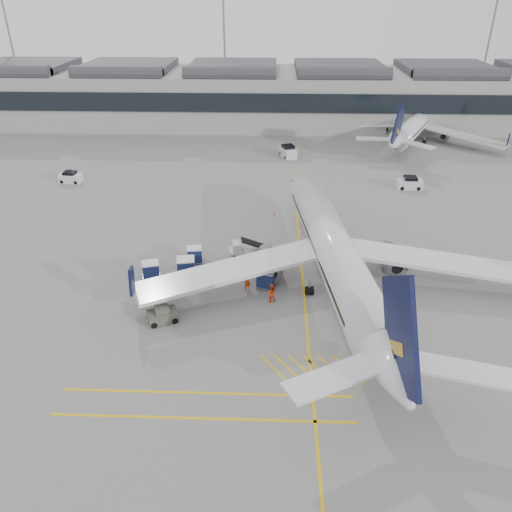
{
  "coord_description": "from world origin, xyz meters",
  "views": [
    {
      "loc": [
        6.74,
        -37.8,
        27.21
      ],
      "look_at": [
        5.22,
        4.33,
        4.0
      ],
      "focal_mm": 35.0,
      "sensor_mm": 36.0,
      "label": 1
    }
  ],
  "objects_px": {
    "airliner_main": "(335,253)",
    "pushback_tug": "(163,315)",
    "baggage_cart_a": "(267,278)",
    "ramp_agent_b": "(271,293)",
    "belt_loader": "(247,251)",
    "ramp_agent_a": "(247,281)"
  },
  "relations": [
    {
      "from": "airliner_main",
      "to": "belt_loader",
      "type": "xyz_separation_m",
      "value": [
        -9.08,
        5.51,
        -2.81
      ]
    },
    {
      "from": "airliner_main",
      "to": "baggage_cart_a",
      "type": "height_order",
      "value": "airliner_main"
    },
    {
      "from": "belt_loader",
      "to": "ramp_agent_a",
      "type": "xyz_separation_m",
      "value": [
        0.4,
        -7.2,
        0.36
      ]
    },
    {
      "from": "ramp_agent_b",
      "to": "pushback_tug",
      "type": "height_order",
      "value": "ramp_agent_b"
    },
    {
      "from": "airliner_main",
      "to": "ramp_agent_a",
      "type": "height_order",
      "value": "airliner_main"
    },
    {
      "from": "ramp_agent_b",
      "to": "belt_loader",
      "type": "bearing_deg",
      "value": -85.77
    },
    {
      "from": "airliner_main",
      "to": "pushback_tug",
      "type": "distance_m",
      "value": 17.91
    },
    {
      "from": "ramp_agent_b",
      "to": "airliner_main",
      "type": "bearing_deg",
      "value": -162.38
    },
    {
      "from": "baggage_cart_a",
      "to": "pushback_tug",
      "type": "height_order",
      "value": "baggage_cart_a"
    },
    {
      "from": "airliner_main",
      "to": "ramp_agent_b",
      "type": "relative_size",
      "value": 22.7
    },
    {
      "from": "pushback_tug",
      "to": "belt_loader",
      "type": "bearing_deg",
      "value": 38.14
    },
    {
      "from": "belt_loader",
      "to": "ramp_agent_a",
      "type": "relative_size",
      "value": 2.7
    },
    {
      "from": "pushback_tug",
      "to": "ramp_agent_b",
      "type": "bearing_deg",
      "value": -2.85
    },
    {
      "from": "ramp_agent_a",
      "to": "pushback_tug",
      "type": "relative_size",
      "value": 0.64
    },
    {
      "from": "airliner_main",
      "to": "pushback_tug",
      "type": "relative_size",
      "value": 14.38
    },
    {
      "from": "baggage_cart_a",
      "to": "ramp_agent_b",
      "type": "relative_size",
      "value": 1.17
    },
    {
      "from": "belt_loader",
      "to": "ramp_agent_b",
      "type": "height_order",
      "value": "belt_loader"
    },
    {
      "from": "baggage_cart_a",
      "to": "ramp_agent_b",
      "type": "xyz_separation_m",
      "value": [
        0.48,
        -2.57,
        -0.08
      ]
    },
    {
      "from": "baggage_cart_a",
      "to": "ramp_agent_b",
      "type": "height_order",
      "value": "baggage_cart_a"
    },
    {
      "from": "airliner_main",
      "to": "baggage_cart_a",
      "type": "relative_size",
      "value": 19.43
    },
    {
      "from": "ramp_agent_b",
      "to": "pushback_tug",
      "type": "xyz_separation_m",
      "value": [
        -9.82,
        -3.61,
        -0.31
      ]
    },
    {
      "from": "belt_loader",
      "to": "ramp_agent_b",
      "type": "xyz_separation_m",
      "value": [
        2.78,
        -9.19,
        0.35
      ]
    }
  ]
}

